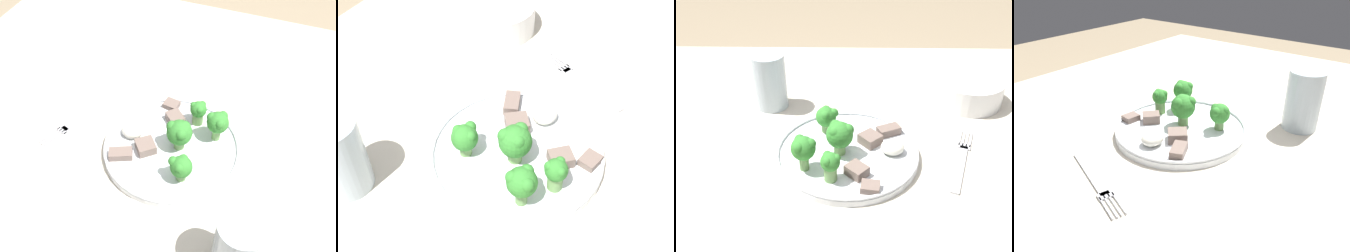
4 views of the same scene
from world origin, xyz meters
TOP-DOWN VIEW (x-y plane):
  - table at (0.00, 0.00)m, footprint 1.31×1.05m
  - dinner_plate at (0.04, 0.01)m, footprint 0.26×0.26m
  - fork at (0.25, 0.00)m, footprint 0.08×0.19m
  - drinking_glass at (-0.13, 0.19)m, footprint 0.07×0.07m
  - broccoli_floret_near_rim_left at (0.03, 0.01)m, footprint 0.05×0.05m
  - broccoli_floret_center_left at (-0.03, -0.04)m, footprint 0.04×0.04m
  - broccoli_floret_back_left at (0.00, 0.08)m, footprint 0.04×0.04m
  - broccoli_floret_front_left at (0.01, -0.06)m, footprint 0.03×0.03m
  - meat_slice_front_slice at (0.06, -0.05)m, footprint 0.05×0.05m
  - meat_slice_middle_slice at (0.12, 0.07)m, footprint 0.05×0.04m
  - meat_slice_rear_slice at (0.09, 0.04)m, footprint 0.05×0.05m
  - meat_slice_edge_slice at (0.08, -0.09)m, footprint 0.03×0.03m
  - sauce_dollop at (0.12, 0.01)m, footprint 0.04×0.04m

SIDE VIEW (x-z plane):
  - table at x=0.00m, z-range 0.29..1.07m
  - fork at x=0.25m, z-range 0.77..0.78m
  - dinner_plate at x=0.04m, z-range 0.77..0.79m
  - meat_slice_edge_slice at x=0.08m, z-range 0.79..0.80m
  - meat_slice_middle_slice at x=0.12m, z-range 0.79..0.80m
  - meat_slice_front_slice at x=0.06m, z-range 0.79..0.80m
  - meat_slice_rear_slice at x=0.09m, z-range 0.79..0.81m
  - sauce_dollop at x=0.12m, z-range 0.79..0.81m
  - broccoli_floret_front_left at x=0.01m, z-range 0.79..0.85m
  - broccoli_floret_back_left at x=0.00m, z-range 0.79..0.85m
  - broccoli_floret_near_rim_left at x=0.03m, z-range 0.79..0.86m
  - drinking_glass at x=-0.13m, z-range 0.77..0.89m
  - broccoli_floret_center_left at x=-0.03m, z-range 0.80..0.86m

